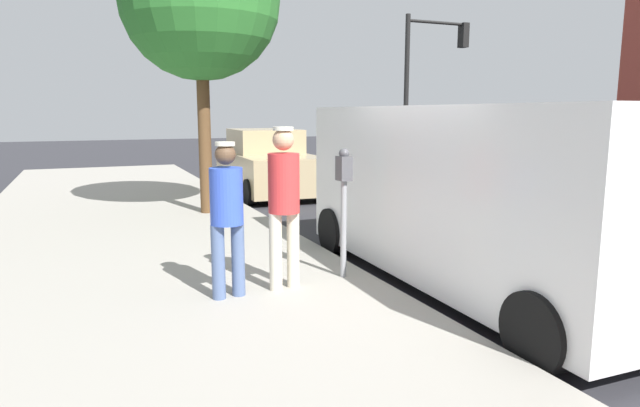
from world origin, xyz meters
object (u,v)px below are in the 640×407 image
Objects in this scene: pedestrian_in_red at (284,197)px; parked_sedan_behind at (267,165)px; street_tree at (200,0)px; traffic_light_corner at (428,69)px; parking_meter_near at (344,191)px; parked_van at (477,191)px; pedestrian_in_blue at (227,210)px.

pedestrian_in_red is 0.40× the size of parked_sedan_behind.
street_tree reaches higher than pedestrian_in_red.
street_tree is (8.55, 5.18, 0.60)m from traffic_light_corner.
parked_sedan_behind is (-1.59, -7.88, -0.43)m from parking_meter_near.
pedestrian_in_red is at bearing 87.87° from street_tree.
parking_meter_near is 0.34× the size of parked_sedan_behind.
parked_van is 12.63m from traffic_light_corner.
pedestrian_in_blue is at bearing 3.62° from pedestrian_in_red.
parked_van is 8.41m from parked_sedan_behind.
street_tree is (2.10, -5.41, 2.96)m from parked_van.
parking_meter_near is at bearing 96.94° from street_tree.
pedestrian_in_blue is at bearing -6.69° from parked_van.
parked_sedan_behind is at bearing -101.41° from parking_meter_near.
pedestrian_in_blue is 5.97m from street_tree.
parking_meter_near is 0.28× the size of street_tree.
pedestrian_in_red is 8.37m from parked_sedan_behind.
parking_meter_near is at bearing 51.71° from traffic_light_corner.
parked_sedan_behind is (-0.09, -8.40, -0.41)m from parked_van.
parking_meter_near is 13.05m from traffic_light_corner.
parked_van is 1.01× the size of traffic_light_corner.
street_tree is at bearing -83.06° from parking_meter_near.
pedestrian_in_blue is 14.11m from traffic_light_corner.
traffic_light_corner is at bearing -130.55° from pedestrian_in_red.
parking_meter_near is 0.86× the size of pedestrian_in_red.
traffic_light_corner is 10.02m from street_tree.
parked_van is 6.52m from street_tree.
pedestrian_in_blue is 0.65m from pedestrian_in_red.
pedestrian_in_blue is at bearing 47.56° from traffic_light_corner.
parked_sedan_behind is at bearing -126.24° from street_tree.
parked_van is at bearing 89.39° from parked_sedan_behind.
traffic_light_corner is at bearing -128.29° from parking_meter_near.
parking_meter_near is 1.44m from pedestrian_in_blue.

